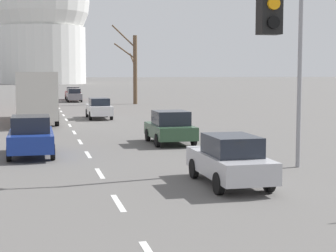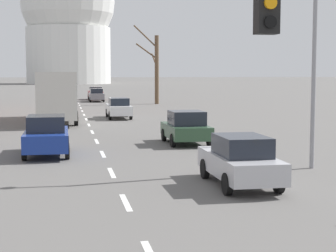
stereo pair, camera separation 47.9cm
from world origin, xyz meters
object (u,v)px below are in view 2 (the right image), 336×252
Objects in this scene: sedan_far_left at (96,95)px; sedan_far_right at (119,108)px; sedan_near_right at (47,135)px; sedan_mid_centre at (240,160)px; city_bus at (57,92)px; sedan_distant_centre at (95,93)px; street_lamp_right at (304,27)px; sedan_near_left at (186,127)px.

sedan_far_right is (0.27, -24.69, -0.00)m from sedan_far_left.
sedan_near_right is 18.96m from sedan_far_right.
sedan_far_right is at bearing 92.71° from sedan_mid_centre.
sedan_mid_centre is (5.99, -7.53, -0.05)m from sedan_near_right.
city_bus is (-4.21, -26.69, 1.25)m from sedan_far_left.
sedan_far_right is 1.04× the size of sedan_distant_centre.
street_lamp_right is 24.11m from sedan_far_right.
sedan_mid_centre is at bearing -140.76° from street_lamp_right.
sedan_near_right is 0.93× the size of sedan_far_right.
sedan_near_left is 10.20m from sedan_mid_centre.
sedan_distant_centre is at bearing 92.34° from sedan_near_left.
street_lamp_right reaches higher than sedan_mid_centre.
street_lamp_right is 9.11m from sedan_near_left.
city_bus is (-8.83, 21.34, -2.99)m from street_lamp_right.
city_bus reaches higher than sedan_far_left.
sedan_far_left is at bearing 91.70° from sedan_mid_centre.
sedan_far_right is at bearing 75.45° from sedan_near_right.
street_lamp_right reaches higher than city_bus.
sedan_near_left is 0.88× the size of sedan_distant_centre.
sedan_distant_centre is at bearing 91.36° from sedan_mid_centre.
sedan_mid_centre is at bearing -93.03° from sedan_near_left.
sedan_far_right is (-4.34, 23.33, -4.25)m from street_lamp_right.
sedan_near_left is at bearing -87.11° from sedan_far_left.
sedan_far_right is 29.87m from sedan_distant_centre.
sedan_mid_centre is at bearing -76.56° from city_bus.
sedan_distant_centre is (0.17, 5.18, 0.03)m from sedan_far_left.
city_bus reaches higher than sedan_mid_centre.
sedan_near_left reaches higher than sedan_far_right.
sedan_distant_centre is (-1.32, 55.75, 0.04)m from sedan_mid_centre.
sedan_far_left is (-2.04, 40.39, -0.00)m from sedan_near_left.
sedan_near_right is at bearing -104.55° from sedan_far_right.
sedan_near_left is at bearing 108.68° from street_lamp_right.
street_lamp_right reaches higher than sedan_near_left.
street_lamp_right reaches higher than sedan_near_right.
sedan_distant_centre is at bearing 94.78° from street_lamp_right.
sedan_far_right is at bearing -89.36° from sedan_far_left.
street_lamp_right is 1.94× the size of sedan_near_right.
sedan_far_left is at bearing 81.04° from city_bus.
sedan_distant_centre reaches higher than sedan_near_left.
street_lamp_right is at bearing -67.53° from city_bus.
sedan_near_left is at bearing 22.11° from sedan_near_right.
sedan_mid_centre is at bearing -51.51° from sedan_near_right.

